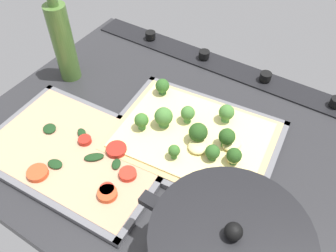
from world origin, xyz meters
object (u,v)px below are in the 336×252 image
broccoli_pizza (194,134)px  baking_tray_back (78,153)px  veggie_pizza_back (79,152)px  oil_bottle (63,41)px  baking_tray_front (193,139)px

broccoli_pizza → baking_tray_back: size_ratio=0.88×
broccoli_pizza → baking_tray_back: bearing=40.6°
veggie_pizza_back → baking_tray_back: bearing=-18.0°
oil_bottle → baking_tray_front: bearing=176.3°
veggie_pizza_back → baking_tray_front: bearing=-137.9°
baking_tray_back → veggie_pizza_back: bearing=162.0°
broccoli_pizza → veggie_pizza_back: size_ratio=0.95×
baking_tray_back → oil_bottle: (18.16, -17.67, 9.74)cm
veggie_pizza_back → oil_bottle: (18.73, -17.85, 9.06)cm
veggie_pizza_back → oil_bottle: oil_bottle is taller
baking_tray_front → broccoli_pizza: (-0.13, -0.01, 1.60)cm
baking_tray_front → baking_tray_back: (17.76, 15.34, 0.00)cm
broccoli_pizza → oil_bottle: 37.03cm
broccoli_pizza → baking_tray_front: bearing=3.4°
oil_bottle → broccoli_pizza: bearing=176.3°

